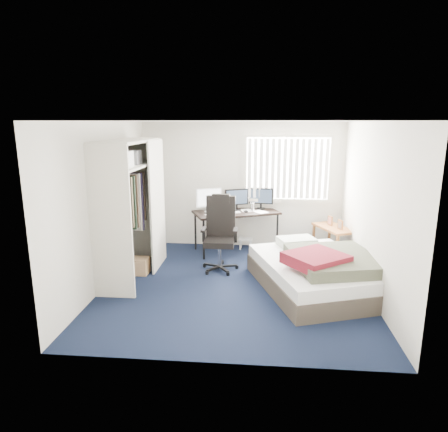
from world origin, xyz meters
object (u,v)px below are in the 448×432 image
at_px(nightstand, 334,231).
at_px(bed, 318,271).
at_px(office_chair, 220,241).
at_px(desk, 236,210).

xyz_separation_m(nightstand, bed, (-0.48, -1.51, -0.24)).
bearing_deg(bed, office_chair, 154.11).
height_order(office_chair, bed, office_chair).
relative_size(office_chair, nightstand, 1.33).
bearing_deg(office_chair, desk, 78.66).
distance_m(desk, bed, 2.32).
distance_m(nightstand, bed, 1.60).
xyz_separation_m(office_chair, nightstand, (2.05, 0.74, 0.03)).
distance_m(office_chair, nightstand, 2.18).
bearing_deg(nightstand, bed, -107.52).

